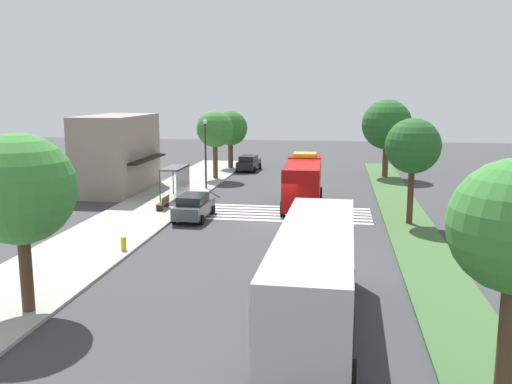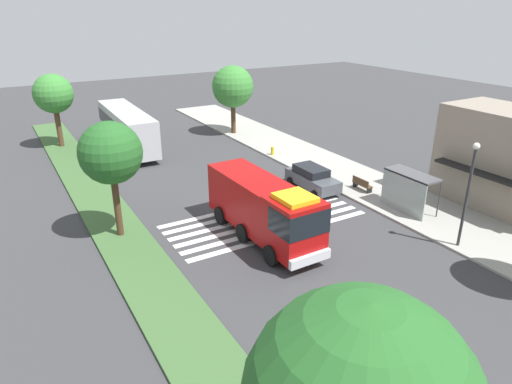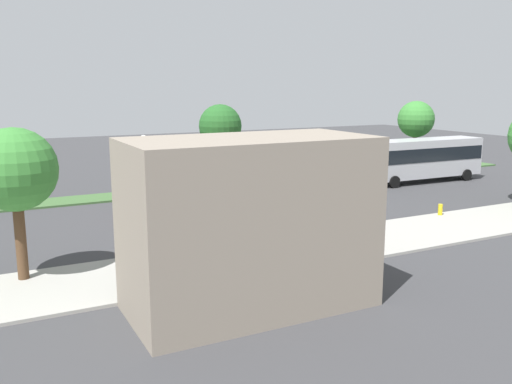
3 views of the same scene
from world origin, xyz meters
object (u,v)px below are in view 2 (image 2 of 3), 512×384
object	(u,v)px
street_lamp	(469,187)
median_tree_far_west	(53,94)
fire_truck	(266,208)
bus_stop_shelter	(408,185)
fire_hydrant	(273,151)
sidewalk_tree_far_west	(233,87)
median_tree_west	(111,154)
transit_bus	(127,127)
parked_car_west	(312,178)
bench_near_shelter	(362,184)

from	to	relation	value
street_lamp	median_tree_far_west	bearing A→B (deg)	-153.36
fire_truck	bus_stop_shelter	size ratio (longest dim) A/B	2.56
fire_hydrant	sidewalk_tree_far_west	bearing A→B (deg)	176.56
street_lamp	median_tree_west	world-z (taller)	median_tree_west
street_lamp	bus_stop_shelter	bearing A→B (deg)	168.29
transit_bus	bus_stop_shelter	xyz separation A→B (m)	(22.48, 11.45, -0.29)
median_tree_far_west	fire_hydrant	size ratio (longest dim) A/B	9.45
parked_car_west	transit_bus	xyz separation A→B (m)	(-16.31, -8.66, 1.31)
parked_car_west	median_tree_west	distance (m)	14.50
fire_truck	transit_bus	xyz separation A→B (m)	(-21.16, -1.76, 0.18)
transit_bus	bus_stop_shelter	bearing A→B (deg)	-151.81
fire_truck	transit_bus	bearing A→B (deg)	-176.43
median_tree_west	fire_hydrant	size ratio (longest dim) A/B	9.45
median_tree_far_west	fire_hydrant	distance (m)	20.35
fire_hydrant	street_lamp	bearing A→B (deg)	0.30
fire_truck	street_lamp	size ratio (longest dim) A/B	1.53
bus_stop_shelter	transit_bus	bearing A→B (deg)	-153.01
fire_truck	bench_near_shelter	bearing A→B (deg)	104.30
street_lamp	median_tree_far_west	size ratio (longest dim) A/B	0.88
fire_truck	parked_car_west	world-z (taller)	fire_truck
parked_car_west	bench_near_shelter	size ratio (longest dim) A/B	2.84
bus_stop_shelter	fire_hydrant	bearing A→B (deg)	-175.60
street_lamp	median_tree_west	distance (m)	19.03
transit_bus	bus_stop_shelter	world-z (taller)	transit_bus
parked_car_west	median_tree_west	world-z (taller)	median_tree_west
street_lamp	fire_hydrant	bearing A→B (deg)	-179.70
fire_truck	median_tree_far_west	size ratio (longest dim) A/B	1.35
parked_car_west	median_tree_far_west	xyz separation A→B (m)	(-20.33, -13.89, 4.07)
parked_car_west	fire_truck	bearing A→B (deg)	-54.07
street_lamp	fire_hydrant	distance (m)	19.24
transit_bus	median_tree_far_west	size ratio (longest dim) A/B	1.74
transit_bus	street_lamp	bearing A→B (deg)	-157.82
street_lamp	fire_hydrant	xyz separation A→B (m)	(-18.99, -0.10, -3.12)
fire_truck	parked_car_west	size ratio (longest dim) A/B	1.97
median_tree_west	fire_hydrant	bearing A→B (deg)	118.05
parked_car_west	street_lamp	distance (m)	11.44
parked_car_west	transit_bus	distance (m)	18.51
parked_car_west	bus_stop_shelter	bearing A→B (deg)	25.11
street_lamp	median_tree_far_west	xyz separation A→B (m)	(-31.29, -15.69, 1.33)
median_tree_far_west	median_tree_west	bearing A→B (deg)	0.00
street_lamp	parked_car_west	bearing A→B (deg)	-170.68
sidewalk_tree_far_west	fire_hydrant	bearing A→B (deg)	-3.44
fire_hydrant	transit_bus	bearing A→B (deg)	-128.64
fire_truck	fire_hydrant	xyz separation A→B (m)	(-12.88, 8.59, -1.51)
sidewalk_tree_far_west	median_tree_far_west	size ratio (longest dim) A/B	1.02
parked_car_west	street_lamp	size ratio (longest dim) A/B	0.78
sidewalk_tree_far_west	median_tree_far_west	xyz separation A→B (m)	(-3.98, -16.09, 0.13)
bus_stop_shelter	median_tree_far_west	distance (m)	31.47
parked_car_west	median_tree_west	bearing A→B (deg)	-88.07
sidewalk_tree_far_west	fire_hydrant	size ratio (longest dim) A/B	9.67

